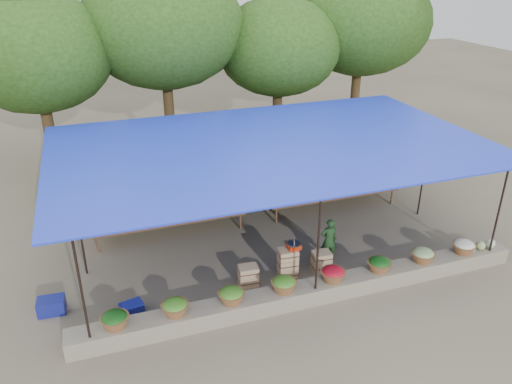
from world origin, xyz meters
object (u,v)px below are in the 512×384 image
object	(u,v)px
blue_crate_front	(132,309)
vendor_seated	(329,240)
crate_counter	(287,266)
blue_crate_back	(51,306)
weighing_scale	(294,246)

from	to	relation	value
blue_crate_front	vendor_seated	bearing A→B (deg)	-6.57
crate_counter	blue_crate_back	bearing A→B (deg)	175.27
vendor_seated	blue_crate_back	bearing A→B (deg)	6.81
weighing_scale	blue_crate_front	xyz separation A→B (m)	(-3.88, -0.21, -0.71)
crate_counter	vendor_seated	world-z (taller)	vendor_seated
crate_counter	blue_crate_front	world-z (taller)	crate_counter
weighing_scale	blue_crate_front	distance (m)	3.95
crate_counter	blue_crate_front	size ratio (longest dim) A/B	5.05
crate_counter	blue_crate_back	size ratio (longest dim) A/B	4.16
vendor_seated	blue_crate_front	distance (m)	5.04
weighing_scale	blue_crate_back	world-z (taller)	weighing_scale
weighing_scale	blue_crate_front	bearing A→B (deg)	-176.96
blue_crate_front	blue_crate_back	xyz separation A→B (m)	(-1.65, 0.65, 0.03)
vendor_seated	blue_crate_front	world-z (taller)	vendor_seated
crate_counter	weighing_scale	world-z (taller)	weighing_scale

